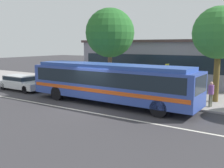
{
  "coord_description": "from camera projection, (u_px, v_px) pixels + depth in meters",
  "views": [
    {
      "loc": [
        10.0,
        -12.48,
        3.95
      ],
      "look_at": [
        0.51,
        2.03,
        1.3
      ],
      "focal_mm": 41.5,
      "sensor_mm": 36.0,
      "label": 1
    }
  ],
  "objects": [
    {
      "name": "bus_stop_sign",
      "position": [
        167.0,
        78.0,
        17.05
      ],
      "size": [
        0.11,
        0.44,
        2.58
      ],
      "color": "gray",
      "rests_on": "sidewalk_slab"
    },
    {
      "name": "station_building",
      "position": [
        164.0,
        61.0,
        27.02
      ],
      "size": [
        15.86,
        7.85,
        4.39
      ],
      "color": "gray",
      "rests_on": "ground_plane"
    },
    {
      "name": "pedestrian_waiting_near_sign",
      "position": [
        211.0,
        92.0,
        15.93
      ],
      "size": [
        0.43,
        0.43,
        1.58
      ],
      "color": "#686A59",
      "rests_on": "sidewalk_slab"
    },
    {
      "name": "ground_plane",
      "position": [
        88.0,
        108.0,
        16.33
      ],
      "size": [
        120.0,
        120.0,
        0.0
      ],
      "primitive_type": "plane",
      "color": "#38373B"
    },
    {
      "name": "sidewalk_slab",
      "position": [
        139.0,
        91.0,
        22.08
      ],
      "size": [
        60.0,
        8.0,
        0.12
      ],
      "primitive_type": "cube",
      "color": "#9B9493",
      "rests_on": "ground_plane"
    },
    {
      "name": "lane_stripe_center",
      "position": [
        79.0,
        110.0,
        15.67
      ],
      "size": [
        56.0,
        0.16,
        0.01
      ],
      "primitive_type": "cube",
      "color": "silver",
      "rests_on": "ground_plane"
    },
    {
      "name": "transit_bus",
      "position": [
        110.0,
        81.0,
        17.1
      ],
      "size": [
        11.96,
        2.72,
        2.69
      ],
      "color": "#334BA5",
      "rests_on": "ground_plane"
    },
    {
      "name": "street_tree_mid_block",
      "position": [
        219.0,
        33.0,
        16.9
      ],
      "size": [
        3.44,
        3.44,
        6.32
      ],
      "color": "brown",
      "rests_on": "sidewalk_slab"
    },
    {
      "name": "street_tree_near_stop",
      "position": [
        110.0,
        33.0,
        21.03
      ],
      "size": [
        3.98,
        3.98,
        6.76
      ],
      "color": "brown",
      "rests_on": "sidewalk_slab"
    },
    {
      "name": "sedan_behind_bus",
      "position": [
        21.0,
        82.0,
        22.51
      ],
      "size": [
        4.68,
        1.89,
        1.29
      ],
      "color": "silver",
      "rests_on": "ground_plane"
    }
  ]
}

